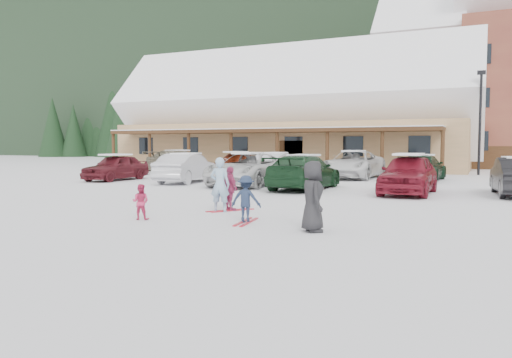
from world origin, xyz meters
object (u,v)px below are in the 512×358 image
at_px(parked_car_9, 276,165).
at_px(parked_car_2, 248,169).
at_px(toddler_red, 141,202).
at_px(parked_car_8, 236,163).
at_px(parked_car_4, 408,174).
at_px(child_magenta, 230,189).
at_px(parked_car_0, 116,167).
at_px(parked_car_7, 178,162).
at_px(parked_car_3, 304,172).
at_px(parked_car_11, 423,168).
at_px(parked_car_1, 186,168).
at_px(parked_car_10, 353,165).
at_px(day_lodge, 290,120).
at_px(adult_skier, 220,185).
at_px(lamp_post, 480,117).
at_px(child_navy, 246,199).
at_px(bystander_dark, 313,196).

bearing_deg(parked_car_9, parked_car_2, 99.48).
xyz_separation_m(toddler_red, parked_car_8, (-6.57, 18.30, 0.27)).
xyz_separation_m(parked_car_2, parked_car_4, (7.40, -0.96, 0.01)).
distance_m(child_magenta, parked_car_0, 14.09).
distance_m(toddler_red, parked_car_7, 21.24).
distance_m(parked_car_3, parked_car_11, 8.57).
height_order(parked_car_1, parked_car_4, parked_car_4).
relative_size(parked_car_8, parked_car_10, 0.76).
bearing_deg(day_lodge, parked_car_3, -67.39).
bearing_deg(parked_car_2, child_magenta, -68.84).
distance_m(day_lodge, parked_car_9, 12.53).
xyz_separation_m(day_lodge, adult_skier, (8.04, -26.71, -3.16)).
bearing_deg(toddler_red, day_lodge, -93.16).
height_order(child_magenta, parked_car_8, parked_car_8).
relative_size(day_lodge, child_magenta, 22.36).
distance_m(parked_car_3, parked_car_9, 8.48).
bearing_deg(lamp_post, day_lodge, 161.80).
bearing_deg(child_navy, adult_skier, -52.28).
bearing_deg(parked_car_11, parked_car_8, 0.14).
relative_size(toddler_red, parked_car_9, 0.21).
bearing_deg(parked_car_9, parked_car_11, 179.96).
bearing_deg(child_magenta, parked_car_10, -55.72).
height_order(parked_car_3, parked_car_7, parked_car_7).
bearing_deg(parked_car_7, parked_car_9, 174.20).
bearing_deg(toddler_red, parked_car_8, -86.88).
xyz_separation_m(parked_car_4, parked_car_8, (-11.91, 8.54, -0.05)).
relative_size(parked_car_2, parked_car_3, 1.08).
xyz_separation_m(child_navy, parked_car_1, (-8.34, 10.31, 0.15)).
relative_size(child_navy, parked_car_11, 0.25).
bearing_deg(parked_car_0, parked_car_3, -3.79).
xyz_separation_m(lamp_post, parked_car_8, (-14.25, -5.79, -2.94)).
xyz_separation_m(day_lodge, parked_car_4, (12.25, -19.13, -3.16)).
bearing_deg(parked_car_7, parked_car_0, 98.00).
distance_m(parked_car_2, parked_car_4, 7.46).
bearing_deg(lamp_post, child_magenta, -106.44).
distance_m(parked_car_2, parked_car_10, 7.81).
bearing_deg(parked_car_7, child_magenta, 128.81).
xyz_separation_m(parked_car_7, parked_car_11, (15.96, -0.63, -0.08)).
bearing_deg(child_navy, parked_car_7, -60.87).
height_order(parked_car_0, parked_car_10, parked_car_10).
bearing_deg(day_lodge, parked_car_2, -75.06).
height_order(adult_skier, parked_car_9, adult_skier).
relative_size(day_lodge, parked_car_3, 5.70).
height_order(adult_skier, parked_car_2, adult_skier).
bearing_deg(parked_car_0, toddler_red, -46.70).
xyz_separation_m(bystander_dark, parked_car_4, (0.75, 9.61, -0.01)).
height_order(parked_car_8, parked_car_11, parked_car_8).
relative_size(child_magenta, parked_car_10, 0.23).
distance_m(child_magenta, parked_car_4, 8.32).
xyz_separation_m(child_magenta, parked_car_10, (-0.09, 15.32, 0.14)).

